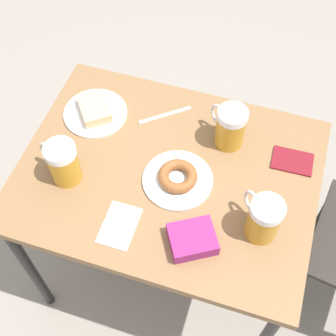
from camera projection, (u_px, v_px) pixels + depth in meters
The scene contains 11 objects.
ground_plane at pixel (168, 262), 2.05m from camera, with size 8.00×8.00×0.00m, color gray.
table at pixel (168, 184), 1.50m from camera, with size 0.70×0.92×0.73m.
plate_with_cake at pixel (95, 111), 1.56m from camera, with size 0.21×0.21×0.05m.
plate_with_donut at pixel (178, 178), 1.41m from camera, with size 0.21×0.21×0.04m.
beer_mug_left at pixel (263, 218), 1.27m from camera, with size 0.12×0.12×0.14m.
beer_mug_center at pixel (230, 127), 1.45m from camera, with size 0.11×0.13×0.14m.
beer_mug_right at pixel (63, 162), 1.38m from camera, with size 0.09×0.14×0.14m.
napkin_folded at pixel (119, 225), 1.34m from camera, with size 0.14×0.10×0.00m.
fork at pixel (165, 115), 1.57m from camera, with size 0.13×0.15×0.00m.
passport_near_edge at pixel (292, 161), 1.46m from camera, with size 0.09×0.13×0.01m.
blue_pouch at pixel (192, 239), 1.29m from camera, with size 0.16×0.16×0.04m.
Camera 1 is at (0.75, 0.24, 1.94)m, focal length 50.00 mm.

